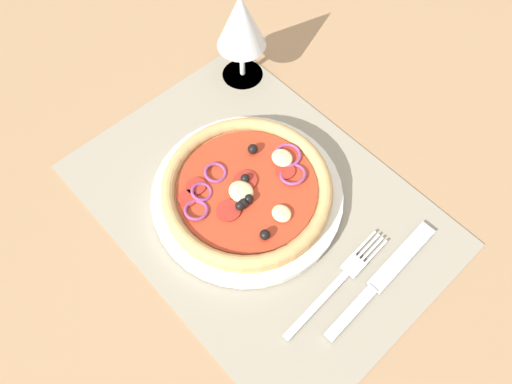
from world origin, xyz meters
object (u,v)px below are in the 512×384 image
object	(u,v)px
fork	(341,279)
knife	(382,278)
plate	(247,195)
pizza	(247,189)
wine_glass	(241,23)

from	to	relation	value
fork	knife	world-z (taller)	knife
fork	plate	bearing A→B (deg)	90.00
knife	pizza	bearing A→B (deg)	100.74
pizza	knife	bearing A→B (deg)	12.99
pizza	wine_glass	bearing A→B (deg)	139.67
plate	wine_glass	bearing A→B (deg)	139.62
plate	pizza	bearing A→B (deg)	85.10
wine_glass	fork	bearing A→B (deg)	-22.38
plate	wine_glass	xyz separation A→B (cm)	(-17.02, 14.47, 9.24)
pizza	knife	distance (cm)	20.26
pizza	wine_glass	xyz separation A→B (cm)	(-17.02, 14.45, 7.48)
plate	knife	distance (cm)	20.16
wine_glass	knife	bearing A→B (deg)	-15.14
plate	wine_glass	distance (cm)	24.17
pizza	knife	world-z (taller)	pizza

